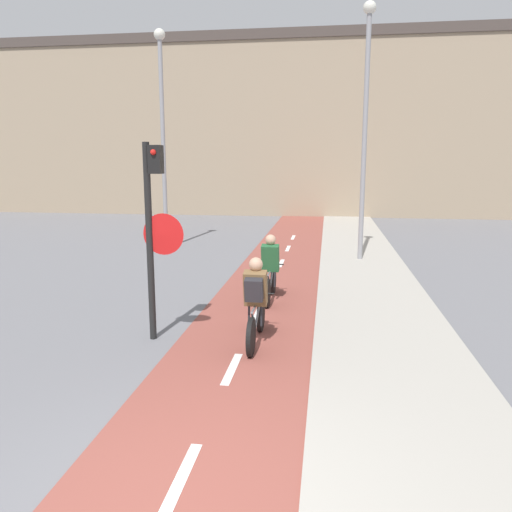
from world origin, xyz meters
The scene contains 6 objects.
building_row_background centered at (0.00, 25.52, 4.75)m, with size 60.00×5.20×9.48m.
traffic_light_pole centered at (-1.46, 4.07, 1.99)m, with size 0.67×0.25×3.22m.
street_lamp_far centered at (-4.14, 12.67, 4.29)m, with size 0.36×0.36×7.05m.
street_lamp_sidewalk centered at (2.28, 11.38, 4.38)m, with size 0.36×0.36×7.22m.
cyclist_near centered at (0.19, 4.05, 0.70)m, with size 0.46×1.74×1.43m.
cyclist_far centered at (0.13, 6.63, 0.65)m, with size 0.46×1.68×1.42m.
Camera 1 is at (1.28, -3.55, 2.93)m, focal length 35.00 mm.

